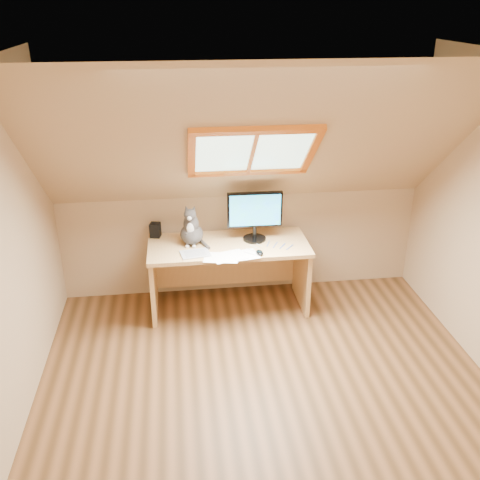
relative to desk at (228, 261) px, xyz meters
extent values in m
plane|color=brown|center=(0.16, -1.44, -0.46)|extent=(3.50, 3.50, 0.00)
cube|color=tan|center=(0.16, -3.19, 0.74)|extent=(3.50, 0.02, 2.40)
cube|color=tan|center=(0.16, 0.31, 0.04)|extent=(3.50, 0.02, 1.00)
cube|color=silver|center=(0.16, -2.22, 1.94)|extent=(3.50, 1.95, 0.02)
cube|color=tan|center=(0.16, -0.47, 1.24)|extent=(3.50, 1.56, 1.41)
cube|color=#B2E0CC|center=(0.16, -0.39, 1.17)|extent=(0.90, 0.53, 0.48)
cube|color=#CB5E13|center=(0.16, -0.39, 1.17)|extent=(1.02, 0.64, 0.59)
cube|color=tan|center=(0.00, -0.06, 0.19)|extent=(1.47, 0.64, 0.04)
cube|color=tan|center=(-0.71, -0.06, -0.14)|extent=(0.04, 0.58, 0.63)
cube|color=tan|center=(0.71, -0.06, -0.14)|extent=(0.04, 0.58, 0.63)
cube|color=tan|center=(0.00, 0.23, -0.14)|extent=(1.37, 0.03, 0.44)
cylinder|color=black|center=(0.25, 0.00, 0.22)|extent=(0.21, 0.21, 0.02)
cylinder|color=black|center=(0.25, 0.00, 0.29)|extent=(0.04, 0.04, 0.12)
cube|color=black|center=(0.25, 0.00, 0.51)|extent=(0.51, 0.05, 0.33)
cube|color=blue|center=(0.25, -0.03, 0.51)|extent=(0.47, 0.02, 0.29)
ellipsoid|color=#47413F|center=(-0.33, -0.01, 0.30)|extent=(0.25, 0.29, 0.18)
ellipsoid|color=#47413F|center=(-0.33, -0.02, 0.41)|extent=(0.16, 0.16, 0.20)
ellipsoid|color=silver|center=(-0.34, -0.08, 0.39)|extent=(0.07, 0.05, 0.11)
ellipsoid|color=#47413F|center=(-0.34, -0.06, 0.52)|extent=(0.13, 0.11, 0.10)
sphere|color=silver|center=(-0.35, -0.11, 0.50)|extent=(0.04, 0.04, 0.04)
cone|color=#47413F|center=(-0.37, -0.04, 0.57)|extent=(0.06, 0.06, 0.06)
cone|color=#47413F|center=(-0.30, -0.05, 0.57)|extent=(0.06, 0.05, 0.06)
cube|color=black|center=(-0.67, 0.19, 0.28)|extent=(0.11, 0.11, 0.13)
cube|color=#B2B2B7|center=(-0.31, -0.25, 0.22)|extent=(0.28, 0.22, 0.01)
ellipsoid|color=black|center=(0.25, -0.31, 0.23)|extent=(0.07, 0.11, 0.03)
cube|color=white|center=(0.00, -0.32, 0.21)|extent=(0.33, 0.27, 0.00)
cube|color=white|center=(0.00, -0.32, 0.21)|extent=(0.32, 0.24, 0.00)
cube|color=white|center=(0.00, -0.32, 0.22)|extent=(0.35, 0.30, 0.00)
camera|label=1|loc=(-0.45, -4.49, 2.27)|focal=40.00mm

